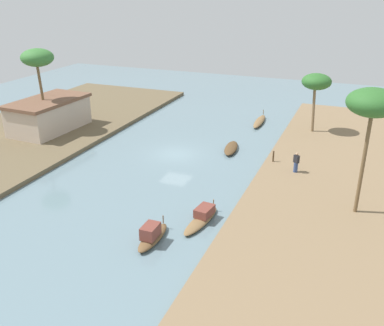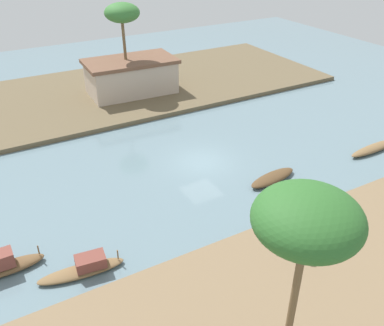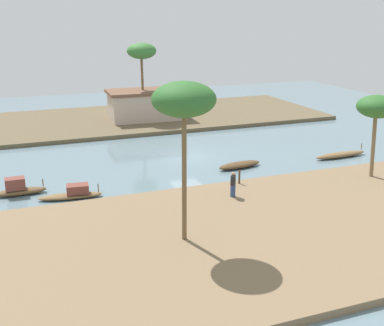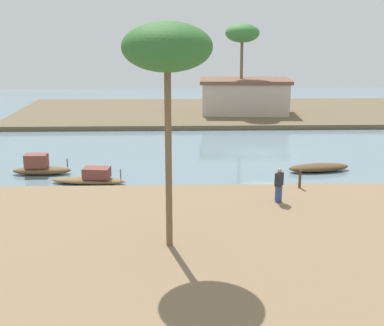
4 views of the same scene
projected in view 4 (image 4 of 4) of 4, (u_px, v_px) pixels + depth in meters
The scene contains 11 objects.
river_water at pixel (260, 154), 35.24m from camera, with size 74.66×74.66×0.00m, color slate.
riverbank_left at pixel (327, 251), 19.65m from camera, with size 42.46×15.95×0.39m, color #846B4C.
riverbank_right at pixel (235, 112), 50.73m from camera, with size 42.46×15.95×0.39m, color brown.
sampan_downstream_large at pixel (40, 167), 30.33m from camera, with size 3.44×1.02×1.22m.
sampan_open_hull at pixel (91, 178), 28.55m from camera, with size 4.27×1.48×0.93m.
sampan_upstream_small at pixel (319, 168), 31.00m from camera, with size 3.90×1.66×0.47m.
person_on_near_bank at pixel (279, 186), 24.35m from camera, with size 0.48×0.52×1.66m.
mooring_post at pixel (300, 179), 26.53m from camera, with size 0.14×0.14×0.95m, color #4C3823.
palm_tree_left_near at pixel (167, 49), 17.85m from camera, with size 3.18×3.18×8.30m.
palm_tree_right_tall at pixel (242, 34), 47.42m from camera, with size 3.16×3.16×8.25m.
riverside_building at pixel (244, 96), 48.65m from camera, with size 8.63×5.13×3.21m.
Camera 4 is at (-5.70, -34.03, 8.58)m, focal length 48.26 mm.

